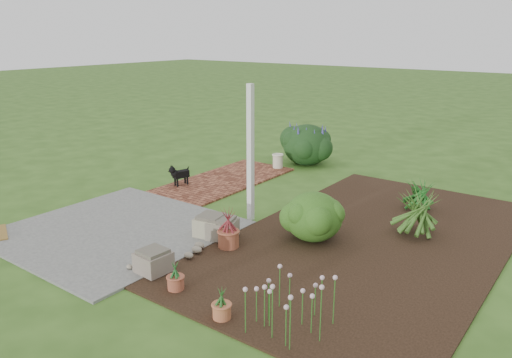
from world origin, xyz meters
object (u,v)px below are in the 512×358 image
Objects in this scene: evergreen_shrub at (314,215)px; black_dog at (179,174)px; stone_trough_near at (154,262)px; cream_ceramic_urn at (278,161)px.

black_dog is at bearing 168.54° from evergreen_shrub.
evergreen_shrub reaches higher than stone_trough_near.
stone_trough_near is 2.72m from evergreen_shrub.
evergreen_shrub is at bearing -48.33° from cream_ceramic_urn.
cream_ceramic_urn is at bearing 107.05° from stone_trough_near.
stone_trough_near is 1.26× the size of cream_ceramic_urn.
stone_trough_near is 0.45× the size of evergreen_shrub.
black_dog is at bearing 129.95° from stone_trough_near.
cream_ceramic_urn is at bearing 131.67° from evergreen_shrub.
stone_trough_near is at bearing -72.95° from cream_ceramic_urn.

